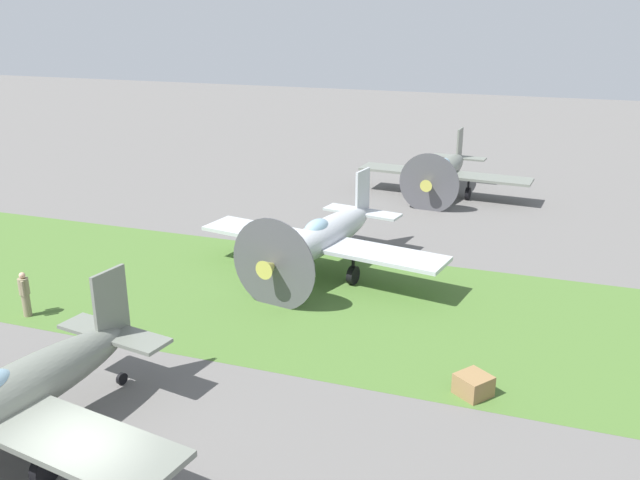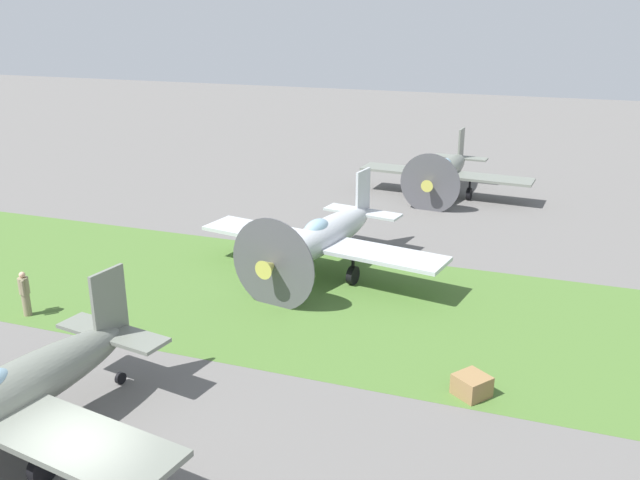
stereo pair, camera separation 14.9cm
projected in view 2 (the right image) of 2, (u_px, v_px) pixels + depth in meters
grass_verge at (281, 296)px, 26.77m from camera, size 120.00×11.00×0.01m
airplane_lead at (4, 396)px, 16.94m from camera, size 11.09×8.83×3.92m
airplane_wingman at (323, 237)px, 28.55m from camera, size 11.18×8.91×3.96m
airplane_trail at (446, 171)px, 40.51m from camera, size 10.35×8.19×3.67m
ground_crew_chief at (25, 293)px, 24.87m from camera, size 0.43×0.52×1.73m
supply_crate at (472, 385)px, 19.91m from camera, size 1.26×1.26×0.64m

